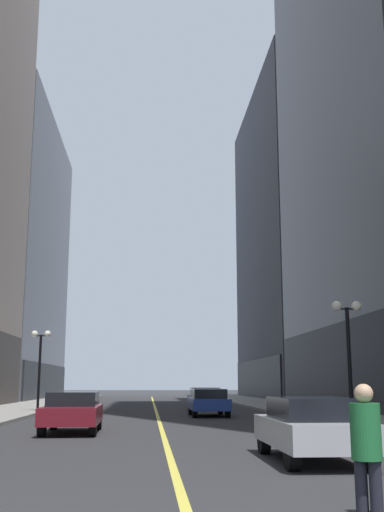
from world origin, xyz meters
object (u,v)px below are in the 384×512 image
street_lamp_left_far (40,352)px  street_lamp_right_mid (348,335)px  pedestrian_in_green_parka (366,446)px  car_maroon (73,411)px  car_navy (205,397)px  car_blue (208,401)px  car_silver (311,426)px

street_lamp_left_far → street_lamp_right_mid: (12.80, -13.68, 0.00)m
pedestrian_in_green_parka → street_lamp_right_mid: bearing=72.6°
street_lamp_left_far → street_lamp_right_mid: size_ratio=1.00×
car_maroon → car_navy: same height
car_navy → pedestrian_in_green_parka: (-1.09, -32.32, 0.21)m
street_lamp_left_far → car_blue: bearing=-21.1°
car_maroon → street_lamp_left_far: (-3.43, 13.54, 2.54)m
car_silver → street_lamp_right_mid: street_lamp_right_mid is taller
car_navy → street_lamp_right_mid: 18.56m
car_blue → car_maroon: bearing=-118.5°
car_maroon → street_lamp_right_mid: size_ratio=0.93×
car_maroon → car_navy: (5.99, 17.93, 0.00)m
street_lamp_left_far → car_navy: bearing=25.0°
car_maroon → street_lamp_right_mid: 9.71m
car_silver → car_navy: same height
car_navy → street_lamp_right_mid: (3.38, -18.07, 2.54)m
street_lamp_right_mid → car_navy: bearing=100.6°
car_navy → street_lamp_left_far: street_lamp_left_far is taller
car_silver → car_maroon: same height
car_maroon → car_blue: (5.47, 10.10, 0.00)m
pedestrian_in_green_parka → street_lamp_left_far: (-8.32, 27.92, 2.32)m
car_silver → street_lamp_right_mid: 8.97m
street_lamp_left_far → street_lamp_right_mid: bearing=-46.9°
pedestrian_in_green_parka → street_lamp_left_far: bearing=106.6°
car_silver → car_maroon: size_ratio=1.01×
car_maroon → car_navy: 18.91m
car_navy → street_lamp_left_far: size_ratio=1.04×
car_silver → car_blue: (-0.45, 18.12, 0.00)m
car_maroon → street_lamp_right_mid: bearing=-0.9°
street_lamp_left_far → car_silver: bearing=-66.5°
car_blue → car_navy: (0.52, 7.83, 0.00)m
pedestrian_in_green_parka → street_lamp_left_far: 29.23m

